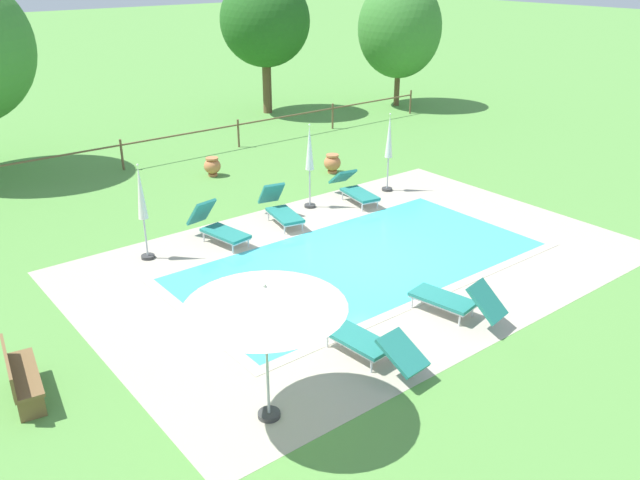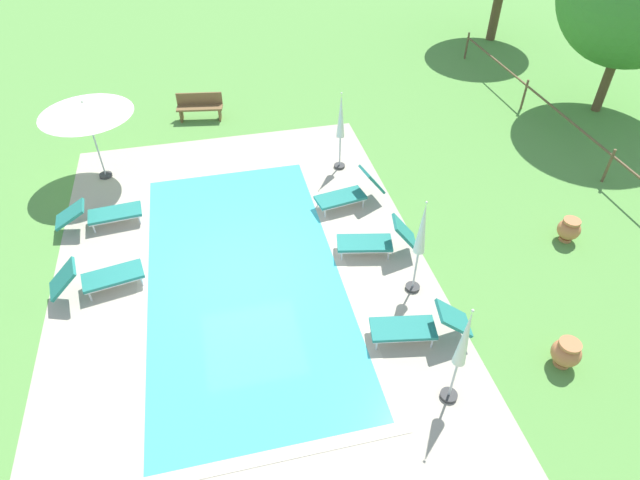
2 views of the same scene
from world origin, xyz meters
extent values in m
plane|color=#599342|center=(0.00, 0.00, 0.00)|extent=(160.00, 160.00, 0.00)
cube|color=#B2A893|center=(0.00, 0.00, 0.00)|extent=(12.82, 8.53, 0.01)
cube|color=#42CCD6|center=(0.00, 0.00, 0.01)|extent=(8.60, 4.30, 0.01)
cube|color=#C0B59F|center=(0.00, 2.27, 0.01)|extent=(9.08, 0.24, 0.01)
cube|color=#C0B59F|center=(0.00, -2.27, 0.01)|extent=(9.08, 0.24, 0.01)
cube|color=#C0B59F|center=(4.42, 0.00, 0.01)|extent=(0.24, 4.30, 0.01)
cube|color=#C0B59F|center=(-4.42, 0.00, 0.01)|extent=(0.24, 4.30, 0.01)
cube|color=#237A70|center=(2.54, 2.91, 0.32)|extent=(0.81, 1.38, 0.07)
cube|color=#237A70|center=(2.71, 3.88, 0.56)|extent=(0.71, 0.81, 0.56)
cube|color=silver|center=(2.54, 2.91, 0.26)|extent=(0.78, 1.35, 0.04)
cylinder|color=silver|center=(2.70, 2.32, 0.14)|extent=(0.04, 0.04, 0.28)
cylinder|color=silver|center=(2.19, 2.41, 0.14)|extent=(0.04, 0.04, 0.28)
cylinder|color=silver|center=(2.89, 3.41, 0.14)|extent=(0.04, 0.04, 0.28)
cylinder|color=silver|center=(2.38, 3.50, 0.14)|extent=(0.04, 0.04, 0.28)
cube|color=#237A70|center=(-2.67, -2.94, 0.32)|extent=(0.71, 1.35, 0.07)
cube|color=#237A70|center=(-2.58, -3.96, 0.52)|extent=(0.67, 0.82, 0.46)
cube|color=silver|center=(-2.67, -2.94, 0.26)|extent=(0.68, 1.32, 0.04)
cylinder|color=silver|center=(-2.97, -2.41, 0.14)|extent=(0.04, 0.04, 0.28)
cylinder|color=silver|center=(-2.46, -2.37, 0.14)|extent=(0.04, 0.04, 0.28)
cylinder|color=silver|center=(-2.87, -3.52, 0.14)|extent=(0.04, 0.04, 0.28)
cylinder|color=silver|center=(-2.37, -3.47, 0.14)|extent=(0.04, 0.04, 0.28)
cube|color=#237A70|center=(-0.32, -2.84, 0.32)|extent=(0.83, 1.39, 0.07)
cube|color=#237A70|center=(-0.14, -3.79, 0.60)|extent=(0.71, 0.77, 0.62)
cube|color=silver|center=(-0.32, -2.84, 0.26)|extent=(0.80, 1.36, 0.04)
cylinder|color=silver|center=(-0.68, -2.35, 0.14)|extent=(0.04, 0.04, 0.28)
cylinder|color=silver|center=(-0.17, -2.25, 0.14)|extent=(0.04, 0.04, 0.28)
cylinder|color=silver|center=(-0.47, -3.43, 0.14)|extent=(0.04, 0.04, 0.28)
cylinder|color=silver|center=(0.03, -3.34, 0.14)|extent=(0.04, 0.04, 0.28)
cube|color=#237A70|center=(-0.13, 2.91, 0.32)|extent=(0.86, 1.40, 0.07)
cube|color=#237A70|center=(0.06, 3.81, 0.64)|extent=(0.71, 0.70, 0.69)
cube|color=silver|center=(-0.13, 2.91, 0.26)|extent=(0.82, 1.36, 0.04)
cylinder|color=silver|center=(0.01, 2.31, 0.14)|extent=(0.04, 0.04, 0.28)
cylinder|color=silver|center=(-0.49, 2.42, 0.14)|extent=(0.04, 0.04, 0.28)
cylinder|color=silver|center=(0.23, 3.40, 0.14)|extent=(0.04, 0.04, 0.28)
cylinder|color=silver|center=(-0.27, 3.50, 0.14)|extent=(0.04, 0.04, 0.28)
cube|color=#237A70|center=(-2.02, 2.81, 0.32)|extent=(0.81, 1.38, 0.07)
cube|color=#237A70|center=(-2.17, 3.71, 0.65)|extent=(0.69, 0.66, 0.71)
cube|color=silver|center=(-2.02, 2.81, 0.26)|extent=(0.78, 1.35, 0.04)
cylinder|color=silver|center=(-1.67, 2.31, 0.14)|extent=(0.04, 0.04, 0.28)
cylinder|color=silver|center=(-2.17, 2.22, 0.14)|extent=(0.04, 0.04, 0.28)
cylinder|color=silver|center=(-1.86, 3.40, 0.14)|extent=(0.04, 0.04, 0.28)
cylinder|color=silver|center=(-2.36, 3.31, 0.14)|extent=(0.04, 0.04, 0.28)
cylinder|color=#383838|center=(-4.95, -3.40, 0.04)|extent=(0.36, 0.36, 0.08)
cylinder|color=#B2B5B7|center=(-4.95, -3.40, 1.15)|extent=(0.04, 0.04, 2.30)
cone|color=white|center=(-4.95, -3.40, 2.15)|extent=(2.44, 2.44, 0.34)
sphere|color=white|center=(-4.95, -3.40, 2.33)|extent=(0.06, 0.06, 0.06)
cylinder|color=#383838|center=(-3.90, 3.28, 0.04)|extent=(0.32, 0.32, 0.08)
cylinder|color=#B2B5B7|center=(-3.90, 3.28, 0.52)|extent=(0.04, 0.04, 1.03)
cone|color=white|center=(-3.90, 3.28, 1.67)|extent=(0.23, 0.23, 1.28)
sphere|color=white|center=(-3.90, 3.28, 2.33)|extent=(0.05, 0.05, 0.05)
cylinder|color=#383838|center=(4.01, 3.30, 0.04)|extent=(0.32, 0.32, 0.08)
cylinder|color=#B2B5B7|center=(4.01, 3.30, 0.53)|extent=(0.04, 0.04, 1.07)
cone|color=white|center=(4.01, 3.30, 1.71)|extent=(0.23, 0.23, 1.29)
sphere|color=white|center=(4.01, 3.30, 2.38)|extent=(0.05, 0.05, 0.05)
cylinder|color=#383838|center=(1.26, 3.63, 0.04)|extent=(0.32, 0.32, 0.08)
cylinder|color=#B2B5B7|center=(1.26, 3.63, 0.57)|extent=(0.04, 0.04, 1.13)
cone|color=white|center=(1.26, 3.63, 1.76)|extent=(0.24, 0.24, 1.25)
sphere|color=white|center=(1.26, 3.63, 2.41)|extent=(0.05, 0.05, 0.05)
cube|color=brown|center=(-7.77, -0.51, 0.44)|extent=(0.67, 1.55, 0.06)
cube|color=brown|center=(-7.97, -0.48, 0.67)|extent=(0.28, 1.49, 0.40)
cube|color=brown|center=(-7.67, 0.12, 0.21)|extent=(0.40, 0.12, 0.41)
cube|color=brown|center=(-7.87, -1.14, 0.21)|extent=(0.40, 0.12, 0.41)
cylinder|color=#C67547|center=(0.53, 7.91, 0.04)|extent=(0.30, 0.30, 0.08)
ellipsoid|color=#C67547|center=(0.53, 7.91, 0.33)|extent=(0.55, 0.55, 0.51)
cylinder|color=#C67547|center=(0.53, 7.91, 0.59)|extent=(0.41, 0.41, 0.06)
cylinder|color=#C67547|center=(3.82, 5.73, 0.04)|extent=(0.31, 0.31, 0.08)
ellipsoid|color=#C67547|center=(3.82, 5.73, 0.34)|extent=(0.56, 0.56, 0.52)
cylinder|color=#C67547|center=(3.82, 5.73, 0.60)|extent=(0.42, 0.42, 0.06)
cylinder|color=brown|center=(-10.64, 10.38, 0.53)|extent=(0.08, 0.08, 1.05)
cylinder|color=brown|center=(-6.07, 10.38, 0.53)|extent=(0.08, 0.08, 1.05)
cylinder|color=brown|center=(-1.50, 10.38, 0.53)|extent=(0.08, 0.08, 1.05)
cylinder|color=brown|center=(-5.40, 12.87, 1.12)|extent=(0.30, 0.30, 2.24)
cylinder|color=brown|center=(-12.43, 12.43, 1.29)|extent=(0.39, 0.39, 2.59)
camera|label=1|loc=(-9.53, -10.49, 6.71)|focal=36.96mm
camera|label=2|loc=(8.78, -0.23, 8.53)|focal=29.54mm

